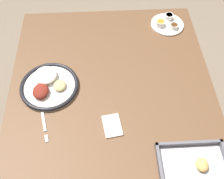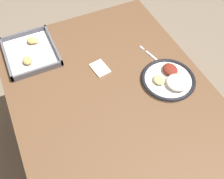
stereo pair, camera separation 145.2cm
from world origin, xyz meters
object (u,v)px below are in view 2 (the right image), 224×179
Objects in this scene: dinner_plate at (169,79)px; fork at (154,58)px; napkin at (100,68)px; baking_tray at (31,52)px.

fork is (0.18, -0.01, -0.01)m from dinner_plate.
napkin is (0.05, 0.31, 0.00)m from fork.
baking_tray is at bearing 49.14° from napkin.
fork is 1.78× the size of napkin.
baking_tray is (0.50, 0.61, -0.00)m from dinner_plate.
dinner_plate reaches higher than baking_tray.
dinner_plate is 2.38× the size of napkin.
fork is 0.64× the size of baking_tray.
baking_tray reaches higher than napkin.
dinner_plate is 1.34× the size of fork.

